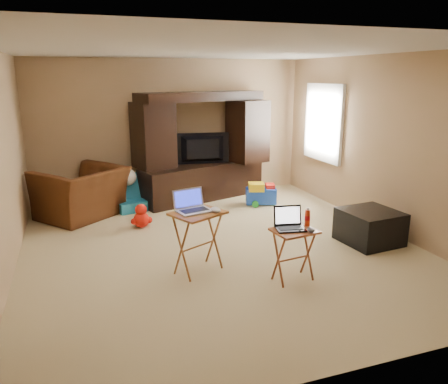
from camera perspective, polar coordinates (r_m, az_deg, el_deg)
name	(u,v)px	position (r m, az deg, el deg)	size (l,w,h in m)	color
floor	(219,246)	(5.87, -0.65, -7.08)	(5.50, 5.50, 0.00)	beige
ceiling	(218,50)	(5.45, -0.73, 18.08)	(5.50, 5.50, 0.00)	silver
wall_back	(171,129)	(8.15, -6.91, 8.16)	(5.00, 5.00, 0.00)	tan
wall_front	(346,220)	(3.12, 15.66, -3.49)	(5.00, 5.00, 0.00)	tan
wall_left	(0,167)	(5.30, -27.27, 2.92)	(5.50, 5.50, 0.00)	tan
wall_right	(383,144)	(6.74, 20.02, 5.94)	(5.50, 5.50, 0.00)	tan
window_pane	(324,123)	(7.96, 12.97, 8.81)	(1.20, 1.20, 0.00)	white
window_frame	(323,123)	(7.95, 12.84, 8.81)	(0.06, 1.14, 1.34)	white
entertainment_center	(202,147)	(7.91, -2.85, 5.95)	(2.36, 0.59, 1.93)	black
television	(203,149)	(7.87, -2.76, 5.62)	(0.98, 0.13, 0.56)	black
recliner	(82,193)	(7.29, -18.10, -0.13)	(1.22, 1.07, 0.79)	#4A230F
child_rocker	(130,193)	(7.46, -12.21, -0.10)	(0.46, 0.52, 0.61)	#1A6B92
plush_toy	(141,216)	(6.63, -10.76, -3.05)	(0.33, 0.28, 0.37)	red
push_toy	(261,193)	(7.70, 4.86, -0.16)	(0.53, 0.38, 0.40)	blue
ottoman	(370,227)	(6.24, 18.50, -4.32)	(0.70, 0.70, 0.45)	black
tray_table_left	(198,242)	(5.04, -3.38, -6.56)	(0.55, 0.44, 0.72)	#A86728
tray_table_right	(293,255)	(4.90, 9.06, -8.15)	(0.45, 0.36, 0.59)	#994925
laptop_left	(194,202)	(4.90, -3.90, -1.25)	(0.38, 0.31, 0.24)	#AFAEB3
laptop_right	(291,219)	(4.76, 8.73, -3.52)	(0.31, 0.26, 0.24)	black
mouse_left	(216,210)	(4.89, -1.09, -2.34)	(0.09, 0.15, 0.06)	silver
mouse_right	(311,230)	(4.75, 11.29, -4.88)	(0.08, 0.12, 0.05)	#3B3A3F
water_bottle	(307,218)	(4.93, 10.85, -3.32)	(0.06, 0.06, 0.18)	red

